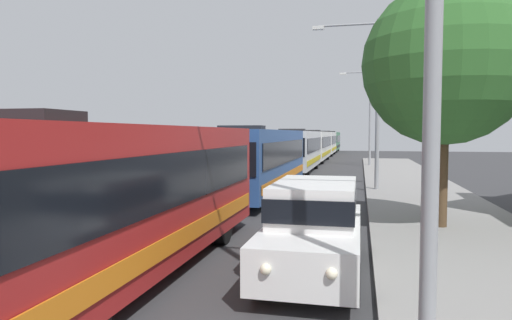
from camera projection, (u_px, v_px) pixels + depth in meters
The scene contains 11 objects.
bus_lead at pixel (128, 193), 9.23m from camera, with size 2.58×10.54×3.21m.
bus_second_in_line at pixel (261, 159), 21.53m from camera, with size 2.58×12.04×3.21m.
bus_middle at pixel (298, 149), 34.29m from camera, with size 2.58×10.52×3.21m.
bus_fourth_in_line at pixel (315, 145), 46.67m from camera, with size 2.58×12.43×3.21m.
bus_rear at pixel (325, 142), 59.80m from camera, with size 2.58×10.83×3.21m.
bus_tail_end at pixel (330, 141), 71.42m from camera, with size 2.58×10.80×3.21m.
white_suv at pixel (315, 224), 9.37m from camera, with size 1.86×5.03×1.90m.
box_truck_oncoming at pixel (310, 141), 72.26m from camera, with size 2.35×7.17×3.15m.
streetlamp_mid at pixel (378, 85), 22.09m from camera, with size 6.39×0.28×8.27m.
streetlamp_far at pixel (370, 107), 39.08m from camera, with size 5.27×0.28×8.20m.
roadside_tree at pixel (445, 64), 13.13m from camera, with size 4.72×4.72×7.13m.
Camera 1 is at (3.30, 3.54, 2.91)m, focal length 31.83 mm.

